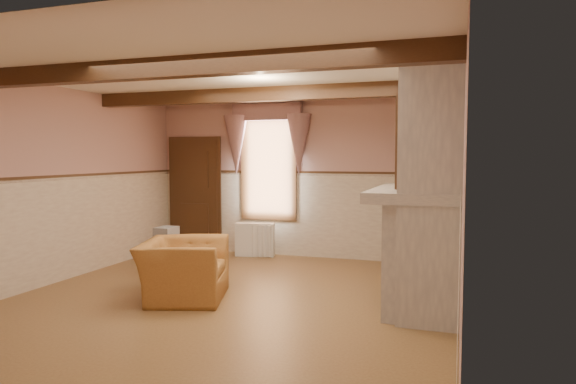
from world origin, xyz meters
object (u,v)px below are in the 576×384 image
(armchair, at_px, (184,269))
(oil_lamp, at_px, (421,175))
(side_table, at_px, (170,258))
(mantel_clock, at_px, (423,177))
(radiator, at_px, (255,240))
(bowl, at_px, (418,185))

(armchair, distance_m, oil_lamp, 3.28)
(side_table, relative_size, oil_lamp, 2.04)
(mantel_clock, distance_m, oil_lamp, 0.37)
(side_table, bearing_deg, oil_lamp, 2.67)
(radiator, relative_size, oil_lamp, 2.50)
(armchair, xyz_separation_m, oil_lamp, (2.83, 1.18, 1.19))
(bowl, bearing_deg, radiator, 143.81)
(bowl, bearing_deg, mantel_clock, 90.00)
(mantel_clock, bearing_deg, radiator, 156.74)
(side_table, height_order, oil_lamp, oil_lamp)
(mantel_clock, relative_size, oil_lamp, 0.86)
(armchair, relative_size, mantel_clock, 4.76)
(side_table, bearing_deg, bowl, -5.85)
(radiator, height_order, bowl, bowl)
(side_table, distance_m, bowl, 3.85)
(armchair, relative_size, radiator, 1.63)
(armchair, distance_m, side_table, 1.30)
(bowl, bearing_deg, side_table, 174.15)
(mantel_clock, bearing_deg, armchair, -151.38)
(radiator, height_order, mantel_clock, mantel_clock)
(bowl, relative_size, oil_lamp, 1.30)
(radiator, relative_size, bowl, 1.92)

